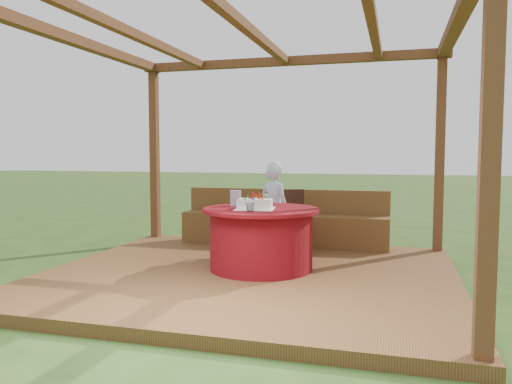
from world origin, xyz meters
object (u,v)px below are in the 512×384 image
chair (291,218)px  drinking_glass (250,207)px  birthday_cake (255,204)px  bench (283,227)px  table (261,238)px  elderly_woman (274,206)px  gift_bag (236,198)px

chair → drinking_glass: bearing=-95.5°
birthday_cake → drinking_glass: (0.02, -0.26, -0.01)m
chair → birthday_cake: 1.26m
bench → birthday_cake: 1.74m
table → birthday_cake: birthday_cake is taller
elderly_woman → birthday_cake: bearing=-87.9°
elderly_woman → drinking_glass: size_ratio=12.41×
table → bench: bearing=93.3°
gift_bag → drinking_glass: (0.33, -0.50, -0.05)m
bench → chair: chair is taller
chair → gift_bag: 1.13m
drinking_glass → bench: bearing=91.9°
table → chair: chair is taller
table → elderly_woman: elderly_woman is taller
bench → table: (0.09, -1.57, 0.09)m
elderly_woman → birthday_cake: size_ratio=2.56×
chair → birthday_cake: birthday_cake is taller
bench → drinking_glass: (0.06, -1.93, 0.49)m
table → drinking_glass: drinking_glass is taller
birthday_cake → gift_bag: (-0.31, 0.25, 0.04)m
elderly_woman → bench: bearing=90.6°
elderly_woman → birthday_cake: 1.10m
bench → table: 1.58m
gift_bag → birthday_cake: bearing=-56.5°
bench → gift_bag: size_ratio=16.21×
table → gift_bag: bearing=157.5°
table → elderly_woman: (-0.08, 0.99, 0.27)m
bench → chair: size_ratio=3.58×
table → birthday_cake: (-0.05, -0.10, 0.40)m
bench → elderly_woman: elderly_woman is taller
gift_bag → bench: bearing=61.7°
birthday_cake → bench: bearing=91.5°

